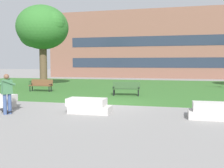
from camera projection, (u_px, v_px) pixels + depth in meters
The scene contains 10 objects.
ground_plane at pixel (103, 104), 13.69m from camera, with size 140.00×140.00×0.00m, color gray.
grass_lawn at pixel (133, 87), 23.36m from camera, with size 40.00×20.00×0.02m, color #336628.
concrete_block_left at pixel (89, 106), 11.33m from camera, with size 1.89×0.90×0.64m.
concrete_block_right at pixel (214, 111), 10.12m from camera, with size 1.83×0.90×0.64m.
person_skateboarder at pixel (7, 91), 11.01m from camera, with size 0.64×0.59×1.71m.
skateboard at pixel (6, 111), 11.40m from camera, with size 0.98×0.69×0.14m.
park_bench_near_left at pixel (126, 88), 17.23m from camera, with size 1.84×0.71×0.90m.
park_bench_near_right at pixel (41, 84), 19.80m from camera, with size 1.81×0.56×0.90m.
tree_far_right at pixel (42, 28), 23.93m from camera, with size 4.94×4.70×7.38m.
building_facade_distant at pixel (147, 44), 37.12m from camera, with size 29.52×1.03×9.69m.
Camera 1 is at (3.73, -13.04, 2.17)m, focal length 42.00 mm.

